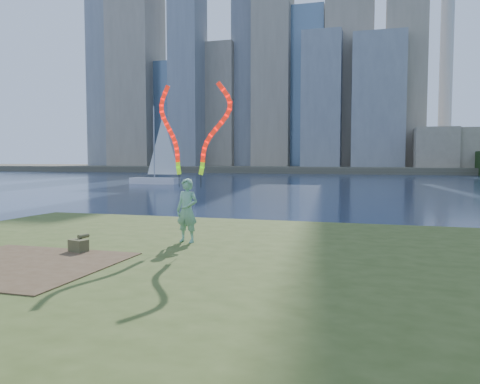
% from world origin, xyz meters
% --- Properties ---
extents(ground, '(320.00, 320.00, 0.00)m').
position_xyz_m(ground, '(0.00, 0.00, 0.00)').
color(ground, '#1A2741').
rests_on(ground, ground).
extents(grassy_knoll, '(20.00, 18.00, 0.80)m').
position_xyz_m(grassy_knoll, '(0.00, -2.30, 0.34)').
color(grassy_knoll, '#3A4A1A').
rests_on(grassy_knoll, ground).
extents(dirt_patch, '(3.20, 3.00, 0.02)m').
position_xyz_m(dirt_patch, '(-2.20, -3.20, 0.81)').
color(dirt_patch, '#47331E').
rests_on(dirt_patch, grassy_knoll).
extents(far_shore, '(320.00, 40.00, 1.20)m').
position_xyz_m(far_shore, '(0.00, 95.00, 0.60)').
color(far_shore, '#4C4737').
rests_on(far_shore, ground).
extents(woman_with_ribbons, '(1.95, 0.48, 3.83)m').
position_xyz_m(woman_with_ribbons, '(-0.24, -0.20, 2.26)').
color(woman_with_ribbons, '#157341').
rests_on(woman_with_ribbons, grassy_knoll).
extents(canvas_bag, '(0.41, 0.46, 0.34)m').
position_xyz_m(canvas_bag, '(-1.89, -1.90, 0.94)').
color(canvas_bag, '#4E532D').
rests_on(canvas_bag, grassy_knoll).
extents(sailboat, '(5.53, 1.73, 8.38)m').
position_xyz_m(sailboat, '(-18.84, 35.85, 1.44)').
color(sailboat, white).
rests_on(sailboat, ground).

